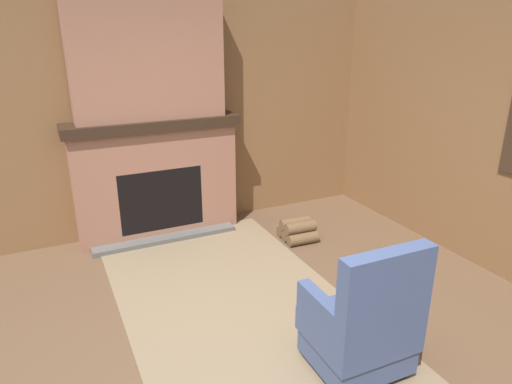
{
  "coord_description": "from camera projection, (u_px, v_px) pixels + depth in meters",
  "views": [
    {
      "loc": [
        2.32,
        -1.08,
        2.25
      ],
      "look_at": [
        -1.06,
        0.53,
        0.9
      ],
      "focal_mm": 32.0,
      "sensor_mm": 36.0,
      "label": 1
    }
  ],
  "objects": [
    {
      "name": "wood_panel_wall_left",
      "position": [
        148.0,
        116.0,
        5.03
      ],
      "size": [
        0.06,
        5.98,
        2.66
      ],
      "color": "brown",
      "rests_on": "ground"
    },
    {
      "name": "oil_lamp_vase",
      "position": [
        82.0,
        115.0,
        4.58
      ],
      "size": [
        0.12,
        0.12,
        0.25
      ],
      "color": "#47708E",
      "rests_on": "fireplace_hearth"
    },
    {
      "name": "area_rug",
      "position": [
        258.0,
        334.0,
        3.55
      ],
      "size": [
        4.18,
        1.85,
        0.01
      ],
      "color": "#7A664C",
      "rests_on": "ground"
    },
    {
      "name": "armchair",
      "position": [
        362.0,
        326.0,
        3.04
      ],
      "size": [
        0.59,
        0.65,
        1.01
      ],
      "rotation": [
        0.0,
        0.0,
        3.12
      ],
      "color": "#3D4C75",
      "rests_on": "ground"
    },
    {
      "name": "storage_case",
      "position": [
        204.0,
        107.0,
        5.1
      ],
      "size": [
        0.15,
        0.21,
        0.15
      ],
      "color": "gray",
      "rests_on": "fireplace_hearth"
    },
    {
      "name": "firewood_stack",
      "position": [
        298.0,
        231.0,
        5.12
      ],
      "size": [
        0.4,
        0.37,
        0.24
      ],
      "rotation": [
        0.0,
        0.0,
        -0.05
      ],
      "color": "brown",
      "rests_on": "ground"
    },
    {
      "name": "ground_plane",
      "position": [
        253.0,
        371.0,
        3.17
      ],
      "size": [
        14.0,
        14.0,
        0.0
      ],
      "primitive_type": "plane",
      "color": "brown"
    },
    {
      "name": "fireplace_hearth",
      "position": [
        157.0,
        179.0,
        5.08
      ],
      "size": [
        0.55,
        1.87,
        1.34
      ],
      "color": "#93604C",
      "rests_on": "ground"
    },
    {
      "name": "decorative_plate_on_mantel",
      "position": [
        150.0,
        108.0,
        4.87
      ],
      "size": [
        0.06,
        0.23,
        0.22
      ],
      "color": "#336093",
      "rests_on": "fireplace_hearth"
    },
    {
      "name": "chimney_breast",
      "position": [
        147.0,
        55.0,
        4.64
      ],
      "size": [
        0.3,
        1.56,
        1.31
      ],
      "color": "#93604C",
      "rests_on": "fireplace_hearth"
    }
  ]
}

